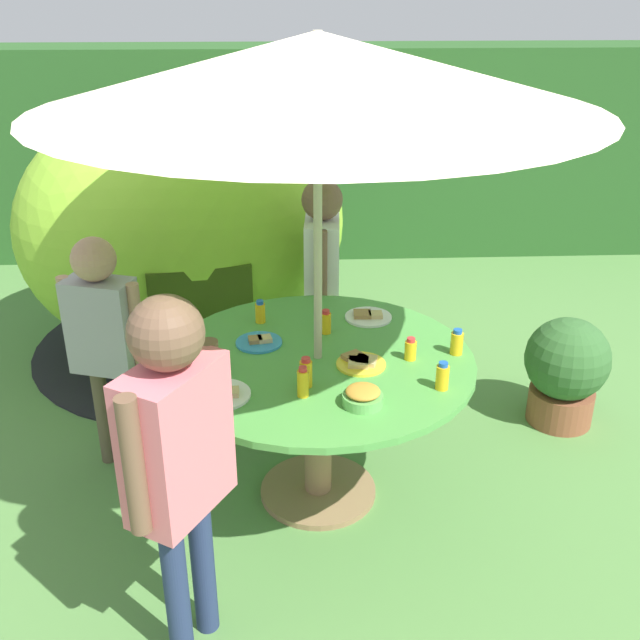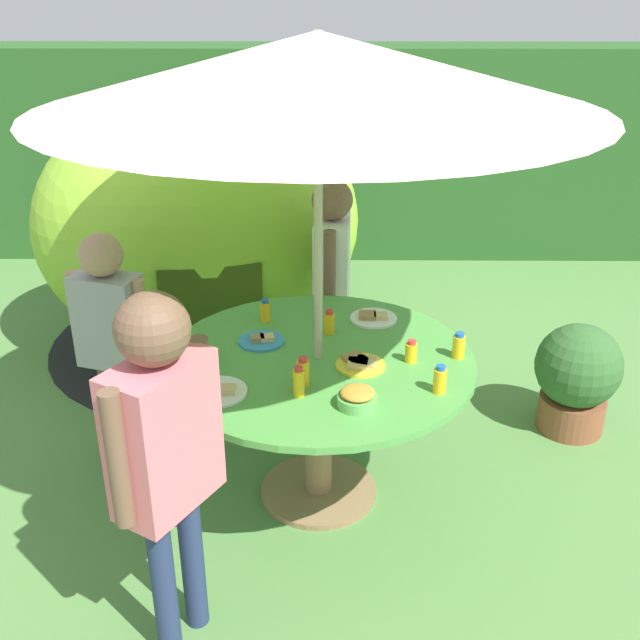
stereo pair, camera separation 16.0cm
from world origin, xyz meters
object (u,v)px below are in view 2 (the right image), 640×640
child_in_pink_shirt (164,436)px  juice_bottle_near_left (299,382)px  potted_plant (577,376)px  cup_near (207,359)px  plate_far_right (262,340)px  garden_table (318,387)px  plate_center_front (373,318)px  snack_bowl (358,398)px  wooden_chair (226,289)px  juice_bottle_mid_left (329,322)px  child_in_white_shirt (332,263)px  child_in_grey_shirt (110,321)px  juice_bottle_back_edge (303,373)px  patio_umbrella (318,71)px  dome_tent (200,226)px  juice_bottle_front_edge (265,311)px  juice_bottle_mid_right (411,352)px  plate_far_left (216,391)px  juice_bottle_spot_a (459,346)px  plate_center_back (360,363)px  juice_bottle_near_right (440,380)px

child_in_pink_shirt → juice_bottle_near_left: size_ratio=10.72×
potted_plant → juice_bottle_near_left: 1.78m
cup_near → plate_far_right: bearing=46.9°
garden_table → plate_center_front: bearing=56.2°
snack_bowl → wooden_chair: bearing=113.7°
child_in_pink_shirt → juice_bottle_mid_left: 1.23m
juice_bottle_near_left → juice_bottle_mid_left: (0.12, 0.57, -0.01)m
child_in_white_shirt → plate_far_right: bearing=-18.7°
child_in_grey_shirt → juice_bottle_back_edge: (0.94, -0.55, 0.03)m
patio_umbrella → juice_bottle_back_edge: (-0.06, -0.25, -1.15)m
patio_umbrella → dome_tent: size_ratio=0.88×
patio_umbrella → dome_tent: 2.13m
plate_center_front → juice_bottle_front_edge: juice_bottle_front_edge is taller
juice_bottle_front_edge → cup_near: juice_bottle_front_edge is taller
plate_far_right → juice_bottle_front_edge: (0.00, 0.23, 0.04)m
child_in_grey_shirt → plate_center_front: child_in_grey_shirt is taller
patio_umbrella → dome_tent: patio_umbrella is taller
snack_bowl → child_in_pink_shirt: bearing=-145.7°
child_in_pink_shirt → snack_bowl: 0.80m
juice_bottle_mid_right → juice_bottle_back_edge: 0.51m
plate_far_left → juice_bottle_spot_a: (1.03, 0.32, 0.05)m
wooden_chair → child_in_pink_shirt: size_ratio=0.66×
plate_far_left → juice_bottle_mid_right: bearing=19.0°
snack_bowl → plate_center_back: size_ratio=0.75×
dome_tent → plate_far_left: size_ratio=10.14×
potted_plant → child_in_pink_shirt: size_ratio=0.44×
juice_bottle_front_edge → cup_near: (-0.22, -0.46, -0.02)m
garden_table → juice_bottle_mid_right: bearing=-5.1°
juice_bottle_spot_a → child_in_pink_shirt: bearing=-142.4°
potted_plant → juice_bottle_front_edge: 1.72m
plate_far_left → juice_bottle_front_edge: size_ratio=2.16×
garden_table → patio_umbrella: bearing=0.0°
plate_far_left → cup_near: bearing=106.5°
child_in_pink_shirt → plate_far_left: child_in_pink_shirt is taller
garden_table → snack_bowl: (0.16, -0.40, 0.19)m
wooden_chair → child_in_pink_shirt: bearing=-112.3°
potted_plant → juice_bottle_near_right: 1.33m
dome_tent → child_in_white_shirt: dome_tent is taller
juice_bottle_near_right → cup_near: bearing=167.8°
juice_bottle_near_left → juice_bottle_mid_left: juice_bottle_near_left is taller
child_in_pink_shirt → juice_bottle_mid_right: (0.90, 0.82, -0.11)m
child_in_grey_shirt → juice_bottle_mid_left: child_in_grey_shirt is taller
plate_far_left → juice_bottle_near_right: bearing=1.3°
child_in_grey_shirt → snack_bowl: size_ratio=7.52×
juice_bottle_back_edge → juice_bottle_near_left: bearing=-100.2°
wooden_chair → plate_far_left: 1.61m
wooden_chair → plate_center_front: 1.24m
juice_bottle_near_left → child_in_white_shirt: bearing=83.8°
potted_plant → patio_umbrella: bearing=-157.2°
potted_plant → juice_bottle_mid_right: juice_bottle_mid_right is taller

